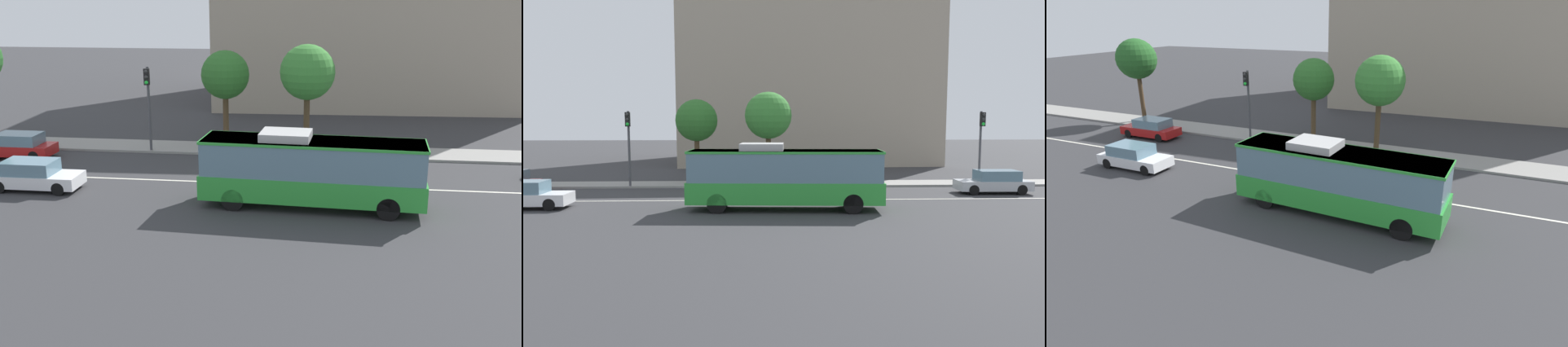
% 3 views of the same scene
% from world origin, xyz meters
% --- Properties ---
extents(ground_plane, '(160.00, 160.00, 0.00)m').
position_xyz_m(ground_plane, '(0.00, 0.00, 0.00)').
color(ground_plane, '#333335').
extents(sidewalk_kerb, '(80.00, 2.89, 0.14)m').
position_xyz_m(sidewalk_kerb, '(0.00, 6.88, 0.07)').
color(sidewalk_kerb, gray).
rests_on(sidewalk_kerb, ground_plane).
extents(lane_centre_line, '(76.00, 0.16, 0.01)m').
position_xyz_m(lane_centre_line, '(0.00, 0.00, 0.01)').
color(lane_centre_line, silver).
rests_on(lane_centre_line, ground_plane).
extents(transit_bus, '(10.13, 3.09, 3.46)m').
position_xyz_m(transit_bus, '(1.98, -3.22, 1.81)').
color(transit_bus, green).
rests_on(transit_bus, ground_plane).
extents(sedan_red, '(4.51, 1.83, 1.46)m').
position_xyz_m(sedan_red, '(-15.65, 3.50, 0.72)').
color(sedan_red, '#B21919').
rests_on(sedan_red, ground_plane).
extents(sedan_white, '(4.51, 1.83, 1.46)m').
position_xyz_m(sedan_white, '(-11.72, -2.25, 0.72)').
color(sedan_white, white).
rests_on(sedan_white, ground_plane).
extents(traffic_light_near_corner, '(0.35, 0.62, 5.20)m').
position_xyz_m(traffic_light_near_corner, '(-8.16, 5.53, 3.56)').
color(traffic_light_near_corner, '#47474C').
rests_on(traffic_light_near_corner, ground_plane).
extents(street_tree_kerbside_left, '(2.98, 2.98, 6.06)m').
position_xyz_m(street_tree_kerbside_left, '(-3.85, 7.57, 4.52)').
color(street_tree_kerbside_left, '#4C3823').
rests_on(street_tree_kerbside_left, ground_plane).
extents(street_tree_kerbside_right, '(3.26, 3.26, 6.55)m').
position_xyz_m(street_tree_kerbside_right, '(1.24, 6.57, 4.87)').
color(street_tree_kerbside_right, '#4C3823').
rests_on(street_tree_kerbside_right, ground_plane).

